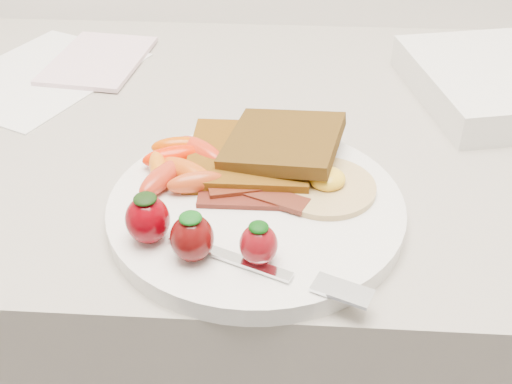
{
  "coord_description": "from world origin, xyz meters",
  "views": [
    {
      "loc": [
        0.04,
        1.07,
        1.27
      ],
      "look_at": [
        0.01,
        1.53,
        0.93
      ],
      "focal_mm": 45.0,
      "sensor_mm": 36.0,
      "label": 1
    }
  ],
  "objects": [
    {
      "name": "fork",
      "position": [
        0.04,
        1.44,
        0.92
      ],
      "size": [
        0.17,
        0.08,
        0.0
      ],
      "color": "silver",
      "rests_on": "plate"
    },
    {
      "name": "paper_sheet",
      "position": [
        -0.28,
        1.81,
        0.9
      ],
      "size": [
        0.26,
        0.29,
        0.0
      ],
      "primitive_type": "cube",
      "rotation": [
        0.0,
        0.0,
        -0.42
      ],
      "color": "white",
      "rests_on": "counter"
    },
    {
      "name": "toast_lower",
      "position": [
        0.0,
        1.59,
        0.93
      ],
      "size": [
        0.12,
        0.12,
        0.01
      ],
      "primitive_type": "cube",
      "rotation": [
        0.0,
        0.0,
        0.0
      ],
      "color": "#4E2608",
      "rests_on": "plate"
    },
    {
      "name": "plate",
      "position": [
        0.01,
        1.53,
        0.91
      ],
      "size": [
        0.27,
        0.27,
        0.02
      ],
      "primitive_type": "cylinder",
      "color": "white",
      "rests_on": "counter"
    },
    {
      "name": "notepad",
      "position": [
        -0.22,
        1.85,
        0.91
      ],
      "size": [
        0.13,
        0.18,
        0.01
      ],
      "primitive_type": "cube",
      "rotation": [
        0.0,
        0.0,
        -0.12
      ],
      "color": "silver",
      "rests_on": "paper_sheet"
    },
    {
      "name": "bacon_strips",
      "position": [
        0.01,
        1.54,
        0.92
      ],
      "size": [
        0.1,
        0.06,
        0.01
      ],
      "color": "#4F0C0D",
      "rests_on": "plate"
    },
    {
      "name": "counter",
      "position": [
        0.0,
        1.7,
        0.45
      ],
      "size": [
        2.0,
        0.6,
        0.9
      ],
      "primitive_type": "cube",
      "color": "gray",
      "rests_on": "ground"
    },
    {
      "name": "fried_egg",
      "position": [
        0.08,
        1.55,
        0.92
      ],
      "size": [
        0.12,
        0.12,
        0.02
      ],
      "color": "#CAB694",
      "rests_on": "plate"
    },
    {
      "name": "strawberries",
      "position": [
        -0.04,
        1.46,
        0.94
      ],
      "size": [
        0.13,
        0.06,
        0.05
      ],
      "color": "#680007",
      "rests_on": "plate"
    },
    {
      "name": "toast_upper",
      "position": [
        0.03,
        1.6,
        0.94
      ],
      "size": [
        0.13,
        0.13,
        0.03
      ],
      "primitive_type": "cube",
      "rotation": [
        0.0,
        -0.1,
        -0.21
      ],
      "color": "#301C08",
      "rests_on": "toast_lower"
    },
    {
      "name": "baby_carrots",
      "position": [
        -0.06,
        1.57,
        0.93
      ],
      "size": [
        0.09,
        0.11,
        0.02
      ],
      "color": "red",
      "rests_on": "plate"
    }
  ]
}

